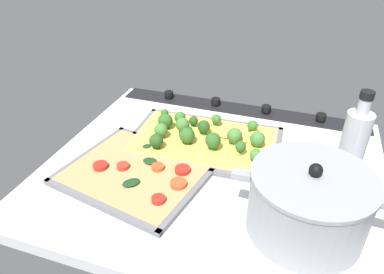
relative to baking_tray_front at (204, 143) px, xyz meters
The scene contains 8 objects.
ground_plane 9.79cm from the baking_tray_front, 120.96° to the left, with size 78.11×67.10×3.00cm, color silver.
stove_control_panel 22.36cm from the baking_tray_front, 102.78° to the right, with size 74.99×7.00×2.60cm.
baking_tray_front is the anchor object (origin of this frame).
broccoli_pizza 1.93cm from the baking_tray_front, 97.78° to the left, with size 36.93×23.44×6.06cm.
baking_tray_back 20.30cm from the baking_tray_front, 57.15° to the left, with size 35.63×32.17×1.30cm.
veggie_pizza_back 20.16cm from the baking_tray_front, 58.24° to the left, with size 32.81×29.35×1.90cm.
cooking_pot 34.91cm from the baking_tray_front, 140.37° to the left, with size 28.77×22.00×15.22cm.
oil_bottle 35.47cm from the baking_tray_front, behind, with size 5.60×5.60×21.22cm.
Camera 1 is at (-16.93, 66.21, 51.27)cm, focal length 33.32 mm.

